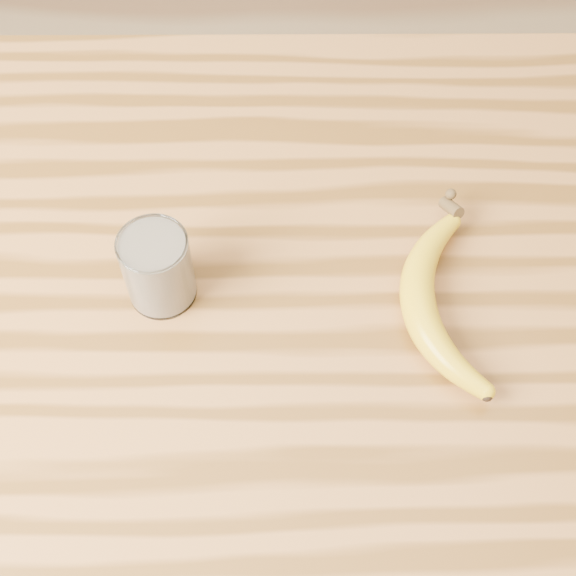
{
  "coord_description": "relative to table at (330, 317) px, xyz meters",
  "views": [
    {
      "loc": [
        -0.06,
        -0.53,
        1.69
      ],
      "look_at": [
        -0.06,
        -0.05,
        0.93
      ],
      "focal_mm": 50.0,
      "sensor_mm": 36.0,
      "label": 1
    }
  ],
  "objects": [
    {
      "name": "banana",
      "position": [
        0.09,
        -0.07,
        0.15
      ],
      "size": [
        0.14,
        0.34,
        0.04
      ],
      "primitive_type": null,
      "rotation": [
        0.0,
        0.0,
        0.04
      ],
      "color": "gold",
      "rests_on": "table"
    },
    {
      "name": "table",
      "position": [
        0.0,
        0.0,
        0.0
      ],
      "size": [
        1.2,
        0.8,
        0.9
      ],
      "color": "#9A602B",
      "rests_on": "ground"
    },
    {
      "name": "smoothie_glass",
      "position": [
        -0.2,
        -0.04,
        0.18
      ],
      "size": [
        0.08,
        0.08,
        0.1
      ],
      "color": "white",
      "rests_on": "table"
    }
  ]
}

